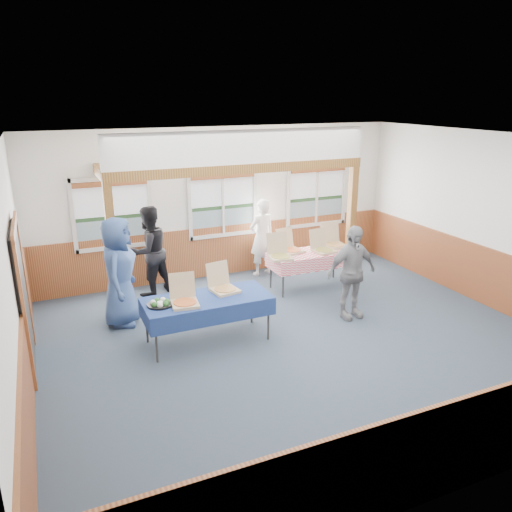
{
  "coord_description": "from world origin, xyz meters",
  "views": [
    {
      "loc": [
        -3.55,
        -6.41,
        3.83
      ],
      "look_at": [
        -0.3,
        1.0,
        1.19
      ],
      "focal_mm": 35.0,
      "sensor_mm": 36.0,
      "label": 1
    }
  ],
  "objects_px": {
    "table_left": "(207,301)",
    "woman_black": "(149,251)",
    "woman_white": "(262,238)",
    "person_grey": "(351,272)",
    "man_blue": "(119,272)",
    "table_right": "(310,255)"
  },
  "relations": [
    {
      "from": "table_right",
      "to": "man_blue",
      "type": "relative_size",
      "value": 0.97
    },
    {
      "from": "table_right",
      "to": "woman_white",
      "type": "xyz_separation_m",
      "value": [
        -0.6,
        1.09,
        0.15
      ]
    },
    {
      "from": "table_right",
      "to": "table_left",
      "type": "bearing_deg",
      "value": -133.13
    },
    {
      "from": "woman_white",
      "to": "woman_black",
      "type": "height_order",
      "value": "woman_black"
    },
    {
      "from": "table_right",
      "to": "woman_white",
      "type": "relative_size",
      "value": 1.09
    },
    {
      "from": "table_left",
      "to": "woman_black",
      "type": "xyz_separation_m",
      "value": [
        -0.4,
        2.37,
        0.19
      ]
    },
    {
      "from": "woman_white",
      "to": "woman_black",
      "type": "bearing_deg",
      "value": -8.47
    },
    {
      "from": "table_left",
      "to": "person_grey",
      "type": "height_order",
      "value": "person_grey"
    },
    {
      "from": "person_grey",
      "to": "table_right",
      "type": "bearing_deg",
      "value": 85.47
    },
    {
      "from": "woman_white",
      "to": "man_blue",
      "type": "relative_size",
      "value": 0.89
    },
    {
      "from": "man_blue",
      "to": "woman_white",
      "type": "bearing_deg",
      "value": -46.41
    },
    {
      "from": "man_blue",
      "to": "person_grey",
      "type": "xyz_separation_m",
      "value": [
        3.78,
        -1.36,
        -0.11
      ]
    },
    {
      "from": "table_left",
      "to": "table_right",
      "type": "xyz_separation_m",
      "value": [
        2.69,
        1.43,
        -0.01
      ]
    },
    {
      "from": "woman_black",
      "to": "person_grey",
      "type": "height_order",
      "value": "woman_black"
    },
    {
      "from": "table_left",
      "to": "woman_white",
      "type": "distance_m",
      "value": 3.27
    },
    {
      "from": "woman_white",
      "to": "woman_black",
      "type": "xyz_separation_m",
      "value": [
        -2.49,
        -0.14,
        0.05
      ]
    },
    {
      "from": "woman_white",
      "to": "man_blue",
      "type": "bearing_deg",
      "value": 9.84
    },
    {
      "from": "table_left",
      "to": "person_grey",
      "type": "bearing_deg",
      "value": -14.97
    },
    {
      "from": "woman_black",
      "to": "man_blue",
      "type": "xyz_separation_m",
      "value": [
        -0.75,
        -1.14,
        0.06
      ]
    },
    {
      "from": "table_left",
      "to": "woman_black",
      "type": "relative_size",
      "value": 1.2
    },
    {
      "from": "table_right",
      "to": "woman_black",
      "type": "bearing_deg",
      "value": -178.14
    },
    {
      "from": "woman_white",
      "to": "person_grey",
      "type": "distance_m",
      "value": 2.7
    }
  ]
}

